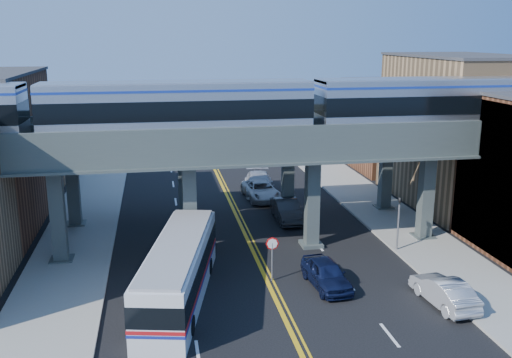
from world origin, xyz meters
TOP-DOWN VIEW (x-y plane):
  - ground at (0.00, 0.00)m, footprint 120.00×120.00m
  - sidewalk_west at (-11.50, 10.00)m, footprint 5.00×70.00m
  - sidewalk_east at (11.50, 10.00)m, footprint 5.00×70.00m
  - building_west_c at (-18.50, 29.00)m, footprint 8.00×10.00m
  - building_east_b at (18.50, 16.00)m, footprint 8.00×14.00m
  - building_east_c at (18.50, 29.00)m, footprint 8.00×10.00m
  - mural_panel at (14.55, 4.00)m, footprint 0.10×9.50m
  - elevated_viaduct_near at (0.00, 8.00)m, footprint 52.00×3.60m
  - elevated_viaduct_far at (0.00, 15.00)m, footprint 52.00×3.60m
  - transit_train at (-4.54, 8.00)m, footprint 49.90×3.13m
  - stop_sign at (0.30, 3.00)m, footprint 0.76×0.09m
  - traffic_signal at (9.20, 6.00)m, footprint 0.15×0.18m
  - transit_bus at (-5.03, 1.59)m, footprint 5.09×12.07m
  - car_lane_a at (3.12, 1.71)m, footprint 2.18×4.62m
  - car_lane_b at (3.60, 13.55)m, footprint 1.74×4.91m
  - car_lane_c at (2.77, 19.64)m, footprint 2.95×5.67m
  - car_lane_d at (2.93, 21.60)m, footprint 3.20×6.27m
  - car_parked_curb at (8.50, -1.51)m, footprint 1.95×4.64m

SIDE VIEW (x-z plane):
  - ground at x=0.00m, z-range 0.00..0.00m
  - sidewalk_west at x=-11.50m, z-range 0.00..0.16m
  - sidewalk_east at x=11.50m, z-range 0.00..0.16m
  - car_parked_curb at x=8.50m, z-range 0.00..1.49m
  - car_lane_a at x=3.12m, z-range 0.00..1.53m
  - car_lane_c at x=2.77m, z-range 0.00..1.53m
  - car_lane_b at x=3.60m, z-range 0.00..1.61m
  - car_lane_d at x=2.93m, z-range 0.00..1.74m
  - transit_bus at x=-5.03m, z-range 0.04..3.08m
  - stop_sign at x=0.30m, z-range 0.44..3.07m
  - traffic_signal at x=9.20m, z-range 0.25..4.35m
  - building_west_c at x=-18.50m, z-range 0.00..8.00m
  - building_east_c at x=18.50m, z-range 0.00..9.00m
  - mural_panel at x=14.55m, z-range 0.00..9.50m
  - building_east_b at x=18.50m, z-range 0.00..12.00m
  - elevated_viaduct_near at x=0.00m, z-range 2.77..10.17m
  - elevated_viaduct_far at x=0.00m, z-range 2.77..10.17m
  - transit_train at x=-4.54m, z-range 7.55..11.20m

